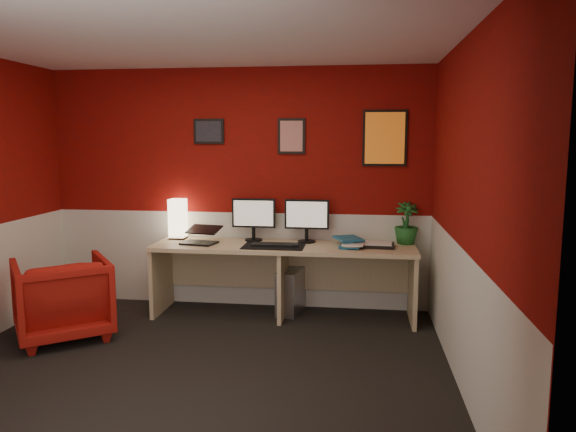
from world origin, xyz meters
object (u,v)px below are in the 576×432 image
at_px(laptop, 199,233).
at_px(armchair, 62,298).
at_px(pc_tower, 291,291).
at_px(monitor_right, 307,214).
at_px(desk, 283,281).
at_px(zen_tray, 376,245).
at_px(shoji_lamp, 178,220).
at_px(monitor_left, 253,213).
at_px(potted_plant, 406,223).

distance_m(laptop, armchair, 1.38).
xyz_separation_m(pc_tower, armchair, (-1.94, -0.97, 0.14)).
relative_size(monitor_right, pc_tower, 1.29).
relative_size(laptop, monitor_right, 0.57).
xyz_separation_m(desk, zen_tray, (0.91, 0.02, 0.38)).
xyz_separation_m(shoji_lamp, laptop, (0.30, -0.25, -0.09)).
xyz_separation_m(laptop, monitor_left, (0.51, 0.25, 0.18)).
height_order(potted_plant, armchair, potted_plant).
bearing_deg(pc_tower, shoji_lamp, -173.06).
bearing_deg(armchair, laptop, 179.53).
bearing_deg(zen_tray, laptop, -177.58).
height_order(shoji_lamp, monitor_left, monitor_left).
bearing_deg(armchair, shoji_lamp, -163.13).
relative_size(desk, monitor_right, 4.48).
xyz_separation_m(monitor_right, armchair, (-2.10, -1.01, -0.66)).
height_order(laptop, monitor_right, monitor_right).
xyz_separation_m(potted_plant, pc_tower, (-1.15, -0.09, -0.71)).
distance_m(laptop, pc_tower, 1.11).
bearing_deg(shoji_lamp, potted_plant, 0.66).
distance_m(shoji_lamp, monitor_left, 0.81).
bearing_deg(monitor_right, potted_plant, 2.84).
bearing_deg(shoji_lamp, zen_tray, -4.84).
height_order(desk, monitor_right, monitor_right).
bearing_deg(desk, armchair, -156.20).
distance_m(desk, monitor_right, 0.71).
bearing_deg(laptop, potted_plant, 18.91).
bearing_deg(shoji_lamp, monitor_left, -0.15).
distance_m(monitor_left, monitor_right, 0.55).
bearing_deg(pc_tower, armchair, -143.65).
distance_m(shoji_lamp, pc_tower, 1.40).
relative_size(desk, zen_tray, 7.43).
xyz_separation_m(desk, laptop, (-0.84, -0.05, 0.47)).
bearing_deg(potted_plant, monitor_right, -177.16).
xyz_separation_m(shoji_lamp, armchair, (-0.74, -1.03, -0.57)).
distance_m(monitor_right, zen_tray, 0.76).
bearing_deg(monitor_right, monitor_left, 177.91).
xyz_separation_m(shoji_lamp, pc_tower, (1.20, -0.06, -0.70)).
bearing_deg(desk, potted_plant, 10.55).
bearing_deg(monitor_right, pc_tower, -165.41).
distance_m(monitor_left, pc_tower, 0.89).
height_order(zen_tray, potted_plant, potted_plant).
relative_size(monitor_left, monitor_right, 1.00).
height_order(monitor_right, pc_tower, monitor_right).
distance_m(laptop, zen_tray, 1.76).
bearing_deg(shoji_lamp, laptop, -39.70).
bearing_deg(monitor_left, pc_tower, -8.67).
distance_m(shoji_lamp, laptop, 0.40).
xyz_separation_m(zen_tray, potted_plant, (0.30, 0.20, 0.19)).
bearing_deg(potted_plant, shoji_lamp, -179.34).
distance_m(monitor_right, potted_plant, 1.00).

